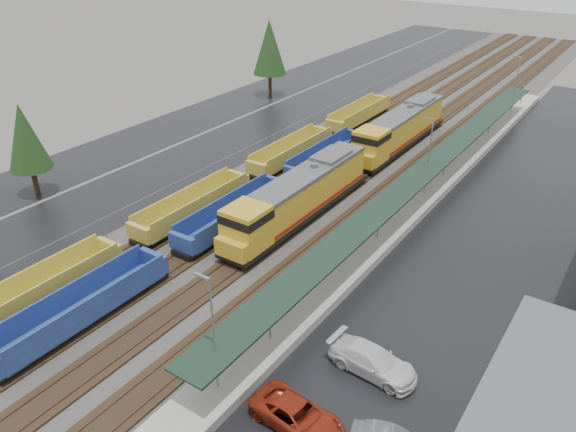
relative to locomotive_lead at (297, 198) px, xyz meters
The scene contains 15 objects.
ballast_strip 20.84m from the locomotive_lead, 95.54° to the left, with size 20.00×160.00×0.08m, color #302D2B.
trackbed 20.82m from the locomotive_lead, 95.54° to the left, with size 14.60×160.00×0.22m.
west_parking_lot 26.82m from the locomotive_lead, 129.53° to the left, with size 10.00×160.00×0.02m, color black.
west_road 34.05m from the locomotive_lead, 142.65° to the left, with size 9.00×160.00×0.02m, color black.
east_commuter_lot 20.18m from the locomotive_lead, 31.95° to the left, with size 16.00×100.00×0.02m, color black.
station_platform 13.10m from the locomotive_lead, 54.75° to the left, with size 3.00×80.00×8.00m.
chainlink_fence 22.26m from the locomotive_lead, 121.13° to the left, with size 0.08×160.04×2.02m.
tree_west_near 26.00m from the locomotive_lead, 158.62° to the right, with size 3.96×3.96×9.00m.
tree_west_far 39.80m from the locomotive_lead, 129.25° to the left, with size 4.84×4.84×11.00m.
locomotive_lead is the anchor object (origin of this frame).
locomotive_trail 21.00m from the locomotive_lead, 90.00° to the left, with size 3.04×20.01×4.53m.
well_string_yellow 14.76m from the locomotive_lead, 122.96° to the right, with size 2.50×91.41×2.21m.
well_string_blue 19.93m from the locomotive_lead, 101.60° to the right, with size 2.55×76.74×2.26m.
parked_car_east_b 22.52m from the locomotive_lead, 56.52° to the right, with size 5.34×2.46×1.48m, color maroon.
parked_car_east_c 18.93m from the locomotive_lead, 42.87° to the right, with size 5.48×2.23×1.59m, color silver.
Camera 1 is at (25.76, 3.10, 23.93)m, focal length 35.00 mm.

